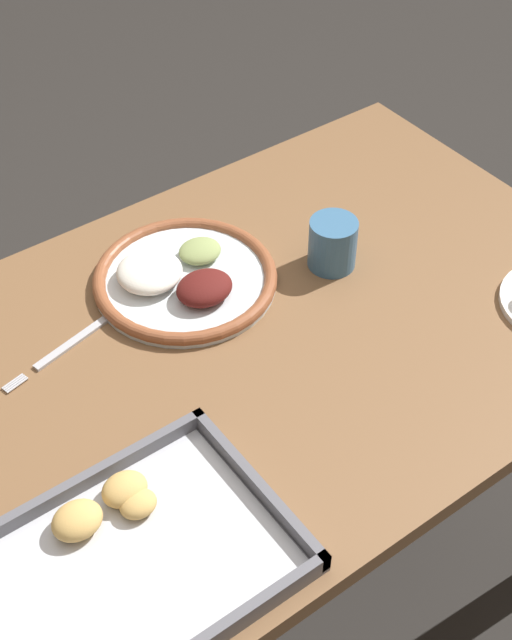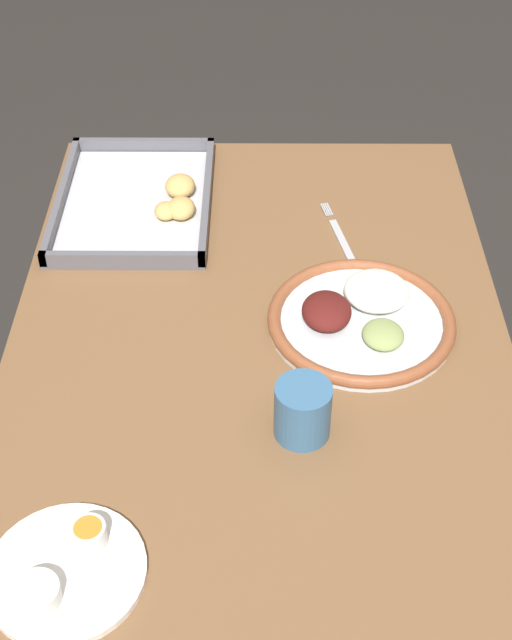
% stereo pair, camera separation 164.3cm
% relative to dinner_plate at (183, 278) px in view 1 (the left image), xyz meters
% --- Properties ---
extents(ground_plane, '(8.00, 8.00, 0.00)m').
position_rel_dinner_plate_xyz_m(ground_plane, '(-0.03, 0.15, -0.74)').
color(ground_plane, '#282623').
extents(dining_table, '(1.10, 0.73, 0.73)m').
position_rel_dinner_plate_xyz_m(dining_table, '(-0.03, 0.15, -0.13)').
color(dining_table, brown).
rests_on(dining_table, ground_plane).
extents(dinner_plate, '(0.28, 0.28, 0.05)m').
position_rel_dinner_plate_xyz_m(dinner_plate, '(0.00, 0.00, 0.00)').
color(dinner_plate, silver).
rests_on(dinner_plate, dining_table).
extents(fork, '(0.22, 0.06, 0.00)m').
position_rel_dinner_plate_xyz_m(fork, '(0.19, 0.01, -0.01)').
color(fork, '#B2B2B7').
rests_on(fork, dining_table).
extents(baking_tray, '(0.36, 0.26, 0.04)m').
position_rel_dinner_plate_xyz_m(baking_tray, '(0.30, 0.35, -0.00)').
color(baking_tray, '#595960').
rests_on(baking_tray, dining_table).
extents(drinking_cup, '(0.07, 0.07, 0.08)m').
position_rel_dinner_plate_xyz_m(drinking_cup, '(-0.21, 0.09, 0.03)').
color(drinking_cup, '#38668E').
rests_on(drinking_cup, dining_table).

